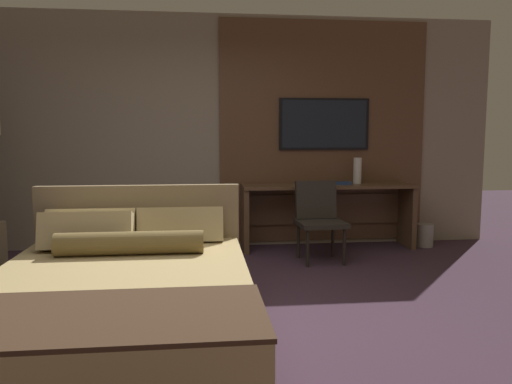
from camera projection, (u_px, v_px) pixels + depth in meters
ground_plane at (210, 323)px, 3.64m from camera, size 16.00×16.00×0.00m
wall_back_tv_panel at (222, 132)px, 6.06m from camera, size 7.20×0.09×2.80m
bed at (121, 303)px, 3.20m from camera, size 1.67×2.27×0.95m
desk at (327, 204)px, 6.04m from camera, size 2.06×0.50×0.78m
tv at (324, 124)px, 6.12m from camera, size 1.12×0.04×0.63m
desk_chair at (319, 214)px, 5.45m from camera, size 0.52×0.52×0.87m
vase_tall at (357, 171)px, 6.06m from camera, size 0.10×0.10×0.32m
book at (341, 183)px, 5.99m from camera, size 0.24×0.19×0.03m
waste_bin at (424, 235)px, 6.15m from camera, size 0.22×0.22×0.28m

